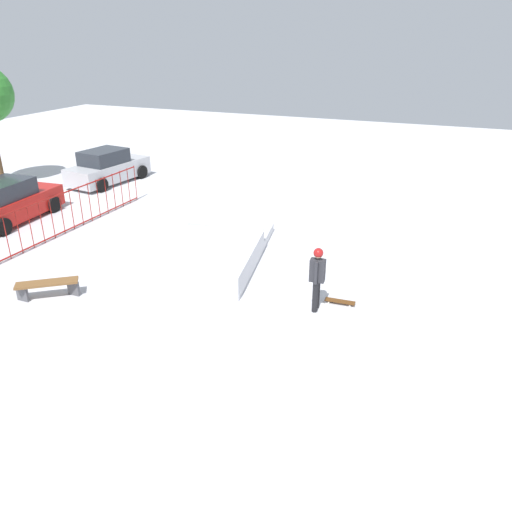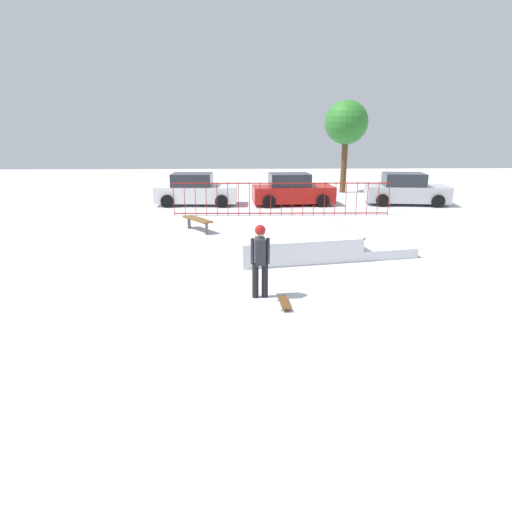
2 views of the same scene
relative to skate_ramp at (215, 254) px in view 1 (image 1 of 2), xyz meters
name	(u,v)px [view 1 (image 1 of 2)]	position (x,y,z in m)	size (l,w,h in m)	color
ground_plane	(224,268)	(-0.27, -0.43, -0.32)	(60.00, 60.00, 0.00)	silver
skate_ramp	(215,254)	(0.00, 0.00, 0.00)	(5.78, 3.54, 0.74)	silver
skater	(317,274)	(-1.61, -3.71, 0.69)	(0.44, 0.39, 1.73)	black
skateboard	(340,301)	(-1.09, -4.23, -0.24)	(0.29, 0.81, 0.09)	#593314
perimeter_fence	(52,218)	(-0.27, 6.12, 0.45)	(9.70, 0.20, 1.50)	maroon
park_bench	(47,286)	(-3.75, 3.16, 0.04)	(1.28, 1.52, 0.48)	brown
parked_car_red	(9,203)	(0.51, 8.94, 0.41)	(4.21, 2.16, 1.60)	red
parked_car_silver	(107,168)	(6.39, 8.90, 0.41)	(4.28, 2.31, 1.60)	#B7B7BC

